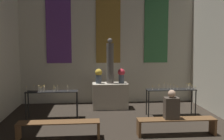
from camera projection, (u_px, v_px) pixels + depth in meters
name	position (u px, v px, depth m)	size (l,w,h in m)	color
wall_back	(108.00, 39.00, 9.62)	(6.91, 0.16, 4.88)	beige
altar	(110.00, 96.00, 8.87)	(1.24, 0.64, 0.91)	#BCB29E
statue	(110.00, 62.00, 8.74)	(0.25, 0.25, 1.58)	#5B5651
flower_vase_left	(99.00, 75.00, 8.75)	(0.25, 0.25, 0.51)	#4C5666
flower_vase_right	(121.00, 75.00, 8.82)	(0.25, 0.25, 0.51)	#4C5666
candle_rack_left	(52.00, 95.00, 7.62)	(1.57, 0.37, 1.05)	black
candle_rack_right	(171.00, 93.00, 7.94)	(1.57, 0.37, 1.06)	black
pew_back_left	(59.00, 126.00, 6.03)	(1.98, 0.36, 0.43)	brown
pew_back_right	(176.00, 123.00, 6.27)	(1.98, 0.36, 0.43)	brown
person_seated	(171.00, 106.00, 6.22)	(0.36, 0.24, 0.73)	#4C4238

